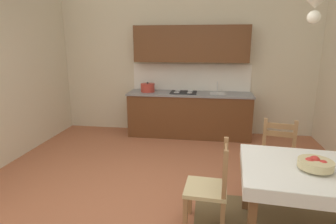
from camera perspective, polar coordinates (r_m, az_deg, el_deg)
ground_plane at (r=3.42m, az=-1.30°, el=-20.00°), size 5.85×6.54×0.10m
wall_back at (r=5.85m, az=3.77°, el=16.47°), size 5.85×0.12×4.23m
kitchen_cabinetry at (r=5.60m, az=4.46°, el=3.63°), size 2.47×0.63×2.20m
dining_table at (r=2.94m, az=26.98°, el=-12.63°), size 1.29×1.10×0.75m
dining_chair_kitchen_side at (r=3.77m, az=21.77°, el=-9.16°), size 0.49×0.49×0.93m
dining_chair_tv_side at (r=2.92m, az=8.69°, el=-15.27°), size 0.45×0.45×0.93m
fruit_bowl at (r=2.84m, az=28.19°, el=-9.46°), size 0.30×0.30×0.12m
pendant_lamp at (r=2.74m, az=28.29°, el=19.64°), size 0.32×0.32×0.81m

